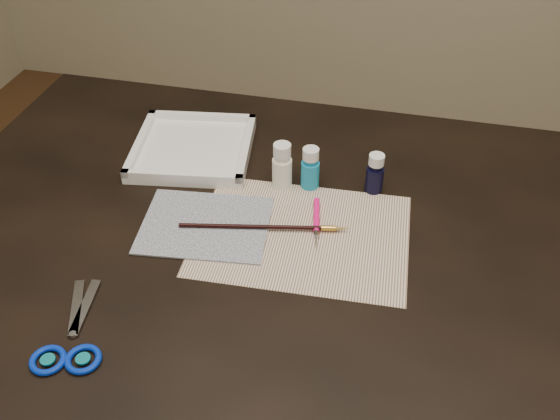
% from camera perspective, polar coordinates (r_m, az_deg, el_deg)
% --- Properties ---
extents(table, '(1.30, 0.90, 0.75)m').
position_cam_1_polar(table, '(1.35, 0.00, -14.11)').
color(table, black).
rests_on(table, ground).
extents(paper, '(0.37, 0.29, 0.00)m').
position_cam_1_polar(paper, '(1.07, 2.04, -2.27)').
color(paper, silver).
rests_on(paper, table).
extents(canvas, '(0.24, 0.20, 0.00)m').
position_cam_1_polar(canvas, '(1.09, -6.84, -1.35)').
color(canvas, black).
rests_on(canvas, paper).
extents(paint_bottle_white, '(0.04, 0.04, 0.09)m').
position_cam_1_polar(paint_bottle_white, '(1.15, 0.19, 4.11)').
color(paint_bottle_white, white).
rests_on(paint_bottle_white, table).
extents(paint_bottle_cyan, '(0.04, 0.04, 0.08)m').
position_cam_1_polar(paint_bottle_cyan, '(1.15, 2.79, 3.86)').
color(paint_bottle_cyan, '#168BBC').
rests_on(paint_bottle_cyan, table).
extents(paint_bottle_navy, '(0.04, 0.04, 0.08)m').
position_cam_1_polar(paint_bottle_navy, '(1.15, 8.68, 3.34)').
color(paint_bottle_navy, black).
rests_on(paint_bottle_navy, table).
extents(paintbrush, '(0.29, 0.07, 0.01)m').
position_cam_1_polar(paintbrush, '(1.07, -1.46, -1.54)').
color(paintbrush, black).
rests_on(paintbrush, canvas).
extents(craft_knife, '(0.03, 0.13, 0.01)m').
position_cam_1_polar(craft_knife, '(1.08, 3.35, -1.21)').
color(craft_knife, '#FF0E7B').
rests_on(craft_knife, paper).
extents(scissors, '(0.17, 0.22, 0.01)m').
position_cam_1_polar(scissors, '(0.97, -18.64, -9.94)').
color(scissors, silver).
rests_on(scissors, table).
extents(palette_tray, '(0.26, 0.26, 0.03)m').
position_cam_1_polar(palette_tray, '(1.27, -7.95, 5.70)').
color(palette_tray, white).
rests_on(palette_tray, table).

